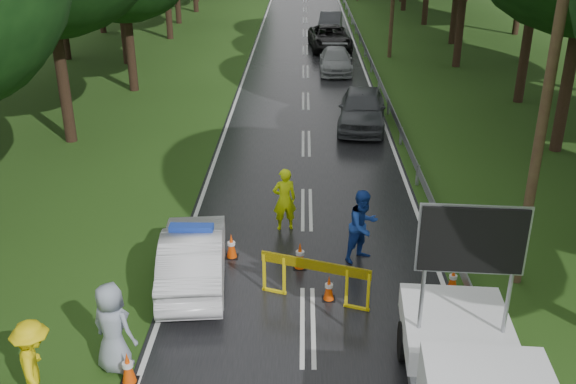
{
  "coord_description": "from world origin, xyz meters",
  "views": [
    {
      "loc": [
        -0.17,
        -11.81,
        8.53
      ],
      "look_at": [
        -0.54,
        4.4,
        1.3
      ],
      "focal_mm": 40.0,
      "sensor_mm": 36.0,
      "label": 1
    }
  ],
  "objects_px": {
    "officer": "(284,200)",
    "queue_car_first": "(362,108)",
    "work_truck": "(470,380)",
    "queue_car_second": "(336,60)",
    "civilian": "(363,226)",
    "queue_car_third": "(330,38)",
    "police_sedan": "(193,256)",
    "barrier": "(315,271)",
    "queue_car_fourth": "(330,22)"
  },
  "relations": [
    {
      "from": "queue_car_third",
      "to": "queue_car_second",
      "type": "bearing_deg",
      "value": -93.32
    },
    {
      "from": "barrier",
      "to": "queue_car_fourth",
      "type": "distance_m",
      "value": 35.52
    },
    {
      "from": "work_truck",
      "to": "officer",
      "type": "relative_size",
      "value": 2.58
    },
    {
      "from": "barrier",
      "to": "civilian",
      "type": "relative_size",
      "value": 1.29
    },
    {
      "from": "barrier",
      "to": "civilian",
      "type": "xyz_separation_m",
      "value": [
        1.27,
        2.0,
        0.15
      ]
    },
    {
      "from": "work_truck",
      "to": "civilian",
      "type": "relative_size",
      "value": 2.47
    },
    {
      "from": "queue_car_first",
      "to": "queue_car_second",
      "type": "distance_m",
      "value": 9.96
    },
    {
      "from": "queue_car_first",
      "to": "civilian",
      "type": "bearing_deg",
      "value": -88.52
    },
    {
      "from": "officer",
      "to": "queue_car_third",
      "type": "bearing_deg",
      "value": -109.47
    },
    {
      "from": "queue_car_first",
      "to": "queue_car_second",
      "type": "bearing_deg",
      "value": 99.79
    },
    {
      "from": "work_truck",
      "to": "civilian",
      "type": "distance_m",
      "value": 6.07
    },
    {
      "from": "civilian",
      "to": "queue_car_third",
      "type": "relative_size",
      "value": 0.36
    },
    {
      "from": "officer",
      "to": "civilian",
      "type": "xyz_separation_m",
      "value": [
        2.08,
        -1.68,
        0.04
      ]
    },
    {
      "from": "work_truck",
      "to": "officer",
      "type": "height_order",
      "value": "work_truck"
    },
    {
      "from": "officer",
      "to": "queue_car_second",
      "type": "height_order",
      "value": "officer"
    },
    {
      "from": "police_sedan",
      "to": "officer",
      "type": "relative_size",
      "value": 2.35
    },
    {
      "from": "officer",
      "to": "queue_car_fourth",
      "type": "distance_m",
      "value": 31.9
    },
    {
      "from": "work_truck",
      "to": "queue_car_second",
      "type": "distance_m",
      "value": 27.03
    },
    {
      "from": "work_truck",
      "to": "queue_car_third",
      "type": "bearing_deg",
      "value": 95.8
    },
    {
      "from": "barrier",
      "to": "queue_car_second",
      "type": "xyz_separation_m",
      "value": [
        1.53,
        23.09,
        -0.19
      ]
    },
    {
      "from": "civilian",
      "to": "queue_car_third",
      "type": "xyz_separation_m",
      "value": [
        0.16,
        27.2,
        -0.23
      ]
    },
    {
      "from": "officer",
      "to": "queue_car_first",
      "type": "xyz_separation_m",
      "value": [
        2.98,
        9.48,
        -0.13
      ]
    },
    {
      "from": "police_sedan",
      "to": "queue_car_fourth",
      "type": "bearing_deg",
      "value": -103.66
    },
    {
      "from": "work_truck",
      "to": "queue_car_second",
      "type": "xyz_separation_m",
      "value": [
        -1.1,
        27.0,
        -0.38
      ]
    },
    {
      "from": "queue_car_first",
      "to": "queue_car_third",
      "type": "xyz_separation_m",
      "value": [
        -0.74,
        16.05,
        -0.06
      ]
    },
    {
      "from": "civilian",
      "to": "queue_car_second",
      "type": "bearing_deg",
      "value": 49.86
    },
    {
      "from": "officer",
      "to": "civilian",
      "type": "height_order",
      "value": "civilian"
    },
    {
      "from": "police_sedan",
      "to": "queue_car_third",
      "type": "height_order",
      "value": "police_sedan"
    },
    {
      "from": "work_truck",
      "to": "queue_car_first",
      "type": "relative_size",
      "value": 1.02
    },
    {
      "from": "queue_car_third",
      "to": "queue_car_fourth",
      "type": "xyz_separation_m",
      "value": [
        0.27,
        6.27,
        -0.03
      ]
    },
    {
      "from": "police_sedan",
      "to": "officer",
      "type": "height_order",
      "value": "officer"
    },
    {
      "from": "police_sedan",
      "to": "queue_car_first",
      "type": "relative_size",
      "value": 0.93
    },
    {
      "from": "queue_car_third",
      "to": "police_sedan",
      "type": "bearing_deg",
      "value": -103.08
    },
    {
      "from": "queue_car_first",
      "to": "queue_car_fourth",
      "type": "bearing_deg",
      "value": 97.31
    },
    {
      "from": "police_sedan",
      "to": "barrier",
      "type": "relative_size",
      "value": 1.74
    },
    {
      "from": "civilian",
      "to": "queue_car_first",
      "type": "height_order",
      "value": "civilian"
    },
    {
      "from": "barrier",
      "to": "queue_car_fourth",
      "type": "height_order",
      "value": "queue_car_fourth"
    },
    {
      "from": "work_truck",
      "to": "queue_car_first",
      "type": "xyz_separation_m",
      "value": [
        -0.46,
        17.07,
        -0.21
      ]
    },
    {
      "from": "civilian",
      "to": "queue_car_fourth",
      "type": "distance_m",
      "value": 33.48
    },
    {
      "from": "police_sedan",
      "to": "civilian",
      "type": "bearing_deg",
      "value": -170.35
    },
    {
      "from": "police_sedan",
      "to": "officer",
      "type": "bearing_deg",
      "value": -132.96
    },
    {
      "from": "officer",
      "to": "queue_car_first",
      "type": "bearing_deg",
      "value": -121.93
    },
    {
      "from": "work_truck",
      "to": "queue_car_third",
      "type": "relative_size",
      "value": 0.89
    },
    {
      "from": "police_sedan",
      "to": "queue_car_first",
      "type": "height_order",
      "value": "queue_car_first"
    },
    {
      "from": "civilian",
      "to": "work_truck",
      "type": "bearing_deg",
      "value": -116.49
    },
    {
      "from": "officer",
      "to": "queue_car_second",
      "type": "bearing_deg",
      "value": -111.34
    },
    {
      "from": "queue_car_fourth",
      "to": "queue_car_third",
      "type": "bearing_deg",
      "value": -86.21
    },
    {
      "from": "queue_car_second",
      "to": "queue_car_third",
      "type": "distance_m",
      "value": 6.12
    },
    {
      "from": "police_sedan",
      "to": "queue_car_second",
      "type": "relative_size",
      "value": 1.0
    },
    {
      "from": "civilian",
      "to": "queue_car_second",
      "type": "distance_m",
      "value": 21.09
    }
  ]
}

